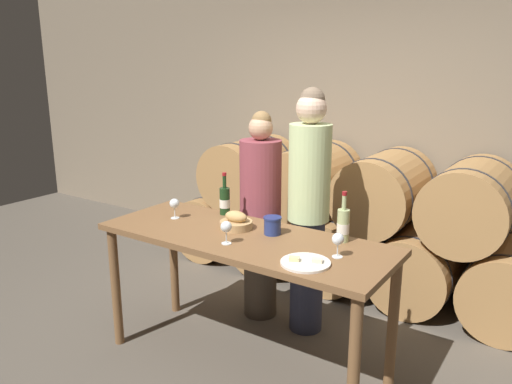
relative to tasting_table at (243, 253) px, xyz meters
name	(u,v)px	position (x,y,z in m)	size (l,w,h in m)	color
ground_plane	(244,363)	(0.00, 0.00, -0.79)	(10.00, 10.00, 0.00)	#564F44
stone_wall_back	(375,101)	(0.00, 2.14, 0.81)	(10.00, 0.12, 3.20)	#7F705B
barrel_stack	(345,221)	(0.00, 1.57, -0.21)	(3.40, 0.89, 1.23)	#A87A47
tasting_table	(243,253)	(0.00, 0.00, 0.00)	(1.89, 0.71, 0.90)	brown
person_left	(260,215)	(-0.29, 0.63, 0.03)	(0.31, 0.31, 1.61)	#4C4238
person_right	(309,209)	(0.12, 0.63, 0.15)	(0.30, 0.30, 1.79)	#2D334C
wine_bottle_red	(225,200)	(-0.37, 0.30, 0.21)	(0.07, 0.07, 0.30)	#193819
wine_bottle_white	(343,225)	(0.56, 0.25, 0.22)	(0.07, 0.07, 0.31)	#ADBC7F
blue_crock	(272,225)	(0.14, 0.12, 0.18)	(0.11, 0.11, 0.11)	navy
bread_basket	(236,222)	(-0.12, 0.08, 0.16)	(0.21, 0.21, 0.12)	tan
cheese_plate	(305,262)	(0.54, -0.19, 0.12)	(0.27, 0.27, 0.04)	white
wine_glass_far_left	(174,204)	(-0.60, 0.03, 0.22)	(0.07, 0.07, 0.14)	white
wine_glass_left	(226,228)	(0.00, -0.17, 0.22)	(0.07, 0.07, 0.14)	white
wine_glass_center	(338,240)	(0.64, 0.00, 0.22)	(0.07, 0.07, 0.14)	white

